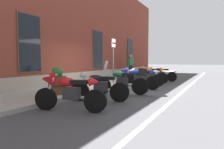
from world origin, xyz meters
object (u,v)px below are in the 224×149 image
Objects in this scene: motorcycle_white_sport at (143,76)px; barrel_planter at (58,83)px; motorcycle_grey_naked at (160,74)px; motorcycle_red_sport at (67,90)px; parking_sign at (113,54)px; motorcycle_orange_sport at (150,74)px; pedestrian_striped_shirt at (131,64)px; motorcycle_blue_sport at (136,77)px; motorcycle_green_touring at (124,81)px; motorcycle_black_naked at (99,87)px.

motorcycle_white_sport is 4.92m from barrel_planter.
motorcycle_red_sport is at bearing 179.17° from motorcycle_grey_naked.
parking_sign reaches higher than motorcycle_red_sport.
pedestrian_striped_shirt is (3.38, 2.64, 0.52)m from motorcycle_orange_sport.
motorcycle_orange_sport is 2.80m from parking_sign.
motorcycle_red_sport is 6.07m from motorcycle_white_sport.
motorcycle_blue_sport is 0.93× the size of motorcycle_grey_naked.
motorcycle_red_sport is at bearing 178.24° from motorcycle_blue_sport.
motorcycle_green_touring is at bearing -143.93° from parking_sign.
parking_sign reaches higher than motorcycle_blue_sport.
motorcycle_white_sport is 5.68m from pedestrian_striped_shirt.
motorcycle_white_sport is at bearing -151.20° from pedestrian_striped_shirt.
motorcycle_orange_sport is (1.57, 0.09, 0.03)m from motorcycle_white_sport.
barrel_planter is (1.45, 1.68, -0.03)m from motorcycle_red_sport.
motorcycle_green_touring is at bearing -176.21° from motorcycle_orange_sport.
motorcycle_green_touring is 1.55m from motorcycle_blue_sport.
motorcycle_green_touring reaches higher than motorcycle_white_sport.
parking_sign is 2.43× the size of barrel_planter.
motorcycle_white_sport is 1.57m from motorcycle_orange_sport.
motorcycle_blue_sport and motorcycle_orange_sport have the same top height.
motorcycle_blue_sport is (1.54, 0.08, 0.02)m from motorcycle_green_touring.
motorcycle_red_sport is 11.37m from pedestrian_striped_shirt.
motorcycle_green_touring is 0.88× the size of parking_sign.
pedestrian_striped_shirt reaches higher than barrel_planter.
motorcycle_orange_sport is (7.65, 0.07, 0.01)m from motorcycle_red_sport.
motorcycle_red_sport is 0.98× the size of motorcycle_white_sport.
motorcycle_orange_sport reaches higher than motorcycle_black_naked.
motorcycle_grey_naked is at bearing -13.12° from barrel_planter.
motorcycle_grey_naked is 4.25m from parking_sign.
motorcycle_orange_sport reaches higher than motorcycle_white_sport.
motorcycle_orange_sport reaches higher than motorcycle_red_sport.
parking_sign reaches higher than pedestrian_striped_shirt.
barrel_planter is (-3.29, 1.82, -0.04)m from motorcycle_blue_sport.
pedestrian_striped_shirt is 0.71× the size of parking_sign.
motorcycle_blue_sport is 2.91m from motorcycle_orange_sport.
motorcycle_red_sport is 1.16× the size of pedestrian_striped_shirt.
motorcycle_grey_naked is at bearing 0.17° from motorcycle_blue_sport.
pedestrian_striped_shirt reaches higher than motorcycle_black_naked.
motorcycle_red_sport is 0.93× the size of motorcycle_grey_naked.
motorcycle_green_touring is at bearing -47.40° from barrel_planter.
motorcycle_red_sport is 0.82× the size of parking_sign.
pedestrian_striped_shirt is at bearing 13.01° from parking_sign.
motorcycle_red_sport is at bearing -166.20° from pedestrian_striped_shirt.
motorcycle_white_sport is 1.04× the size of motorcycle_orange_sport.
motorcycle_black_naked is 4.53m from motorcycle_white_sport.
motorcycle_white_sport is at bearing 177.83° from motorcycle_grey_naked.
pedestrian_striped_shirt is at bearing 20.53° from motorcycle_green_touring.
motorcycle_black_naked is 0.80× the size of parking_sign.
parking_sign is (0.71, 1.57, 1.11)m from motorcycle_blue_sport.
motorcycle_black_naked is at bearing 179.37° from motorcycle_grey_naked.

